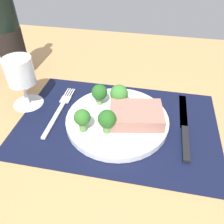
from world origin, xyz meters
TOP-DOWN VIEW (x-y plane):
  - ground_plane at (0.00, 0.00)cm, footprint 140.00×110.00cm
  - placemat at (0.00, 0.00)cm, footprint 46.22×30.80cm
  - plate at (0.00, 0.00)cm, footprint 23.69×23.69cm
  - steak at (4.30, 0.11)cm, footprint 12.99×10.44cm
  - broccoli_near_fork at (-5.14, 4.33)cm, footprint 3.82×3.82cm
  - broccoli_near_steak at (-0.54, 5.10)cm, footprint 4.34×4.34cm
  - broccoli_center at (-1.35, -4.72)cm, footprint 3.87×3.87cm
  - broccoli_back_left at (-6.50, -5.33)cm, footprint 3.53×3.53cm
  - fork at (-14.83, 1.42)cm, footprint 2.40×19.20cm
  - knife at (15.42, 0.53)cm, footprint 1.80×23.00cm
  - wine_bottle at (-33.49, 16.02)cm, footprint 7.36×7.36cm
  - wine_glass at (-23.94, 2.99)cm, footprint 7.59×7.59cm

SIDE VIEW (x-z plane):
  - ground_plane at x=0.00cm, z-range -3.00..0.00cm
  - placemat at x=0.00cm, z-range 0.00..0.30cm
  - fork at x=-14.83cm, z-range 0.30..0.80cm
  - knife at x=15.42cm, z-range 0.20..1.00cm
  - plate at x=0.00cm, z-range 0.30..1.90cm
  - steak at x=4.30cm, z-range 1.90..4.87cm
  - broccoli_near_steak at x=-0.54cm, z-range 2.31..7.59cm
  - broccoli_near_fork at x=-5.14cm, z-range 2.50..7.80cm
  - broccoli_center at x=-1.35cm, z-range 2.43..7.88cm
  - broccoli_back_left at x=-6.50cm, z-range 2.49..7.85cm
  - wine_glass at x=-23.94cm, z-range 2.24..15.13cm
  - wine_bottle at x=-33.49cm, z-range -3.95..27.07cm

